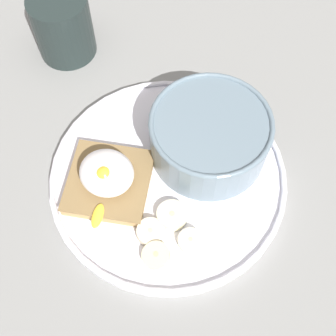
{
  "coord_description": "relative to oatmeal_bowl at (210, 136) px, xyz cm",
  "views": [
    {
      "loc": [
        13.02,
        -21.22,
        51.42
      ],
      "look_at": [
        0.0,
        0.0,
        5.0
      ],
      "focal_mm": 50.0,
      "sensor_mm": 36.0,
      "label": 1
    }
  ],
  "objects": [
    {
      "name": "banana_slice_left",
      "position": [
        1.85,
        -14.52,
        -2.5
      ],
      "size": [
        4.19,
        4.23,
        1.47
      ],
      "color": "beige",
      "rests_on": "plate"
    },
    {
      "name": "poached_egg",
      "position": [
        -7.23,
        -10.18,
        0.08
      ],
      "size": [
        6.17,
        8.67,
        3.45
      ],
      "color": "white",
      "rests_on": "toast_slice"
    },
    {
      "name": "banana_slice_right",
      "position": [
        -0.09,
        -12.58,
        -2.58
      ],
      "size": [
        3.46,
        3.38,
        1.25
      ],
      "color": "beige",
      "rests_on": "plate"
    },
    {
      "name": "banana_slice_back",
      "position": [
        4.08,
        -11.17,
        -2.55
      ],
      "size": [
        3.08,
        3.17,
        1.34
      ],
      "color": "beige",
      "rests_on": "plate"
    },
    {
      "name": "oatmeal_bowl",
      "position": [
        0.0,
        0.0,
        0.0
      ],
      "size": [
        13.92,
        13.92,
        6.08
      ],
      "color": "slate",
      "rests_on": "plate"
    },
    {
      "name": "coffee_mug",
      "position": [
        -24.53,
        4.58,
        0.37
      ],
      "size": [
        7.7,
        7.7,
        8.78
      ],
      "color": "#212C2B",
      "rests_on": "ground_plane"
    },
    {
      "name": "toast_slice",
      "position": [
        -7.27,
        -10.09,
        -2.25
      ],
      "size": [
        11.9,
        11.9,
        1.58
      ],
      "color": "olive",
      "rests_on": "plate"
    },
    {
      "name": "ground_plane",
      "position": [
        -2.18,
        -5.53,
        -5.13
      ],
      "size": [
        120.0,
        120.0,
        2.0
      ],
      "primitive_type": "cube",
      "color": "gray",
      "rests_on": "ground"
    },
    {
      "name": "plate",
      "position": [
        -2.18,
        -5.53,
        -3.33
      ],
      "size": [
        27.64,
        27.64,
        1.6
      ],
      "color": "white",
      "rests_on": "ground_plane"
    },
    {
      "name": "banana_slice_front",
      "position": [
        0.89,
        -9.72,
        -2.52
      ],
      "size": [
        4.82,
        4.83,
        1.31
      ],
      "color": "beige",
      "rests_on": "plate"
    }
  ]
}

